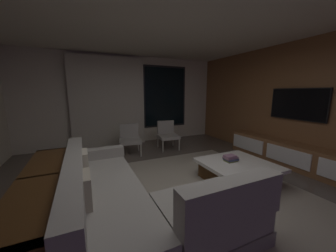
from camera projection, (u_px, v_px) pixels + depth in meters
The scene contains 13 objects.
floor at pixel (182, 199), 2.85m from camera, with size 9.20×9.20×0.00m, color #564C44.
back_wall_with_window at pixel (125, 101), 5.82m from camera, with size 6.60×0.30×2.70m.
media_wall at pixel (313, 105), 3.88m from camera, with size 0.12×7.80×2.70m.
ceiling at pixel (185, 4), 2.38m from camera, with size 8.20×8.20×0.00m, color beige.
area_rug at pixel (205, 197), 2.91m from camera, with size 3.20×3.80×0.01m, color gray.
sectional_couch at pixel (130, 201), 2.31m from camera, with size 1.98×2.50×0.82m.
coffee_table at pixel (237, 172), 3.37m from camera, with size 1.16×1.16×0.36m.
book_stack_on_coffee_table at pixel (230, 158), 3.43m from camera, with size 0.25×0.18×0.11m.
accent_chair_near_window at pixel (167, 133), 5.42m from camera, with size 0.59×0.61×0.78m.
accent_chair_by_curtain at pixel (130, 137), 4.94m from camera, with size 0.62×0.63×0.78m.
media_console at pixel (295, 157), 4.00m from camera, with size 0.46×3.10×0.52m.
mounted_tv at pixel (297, 104), 4.05m from camera, with size 0.05×1.18×0.68m.
console_table_behind_couch at pixel (43, 205), 2.02m from camera, with size 0.40×2.10×0.74m.
Camera 1 is at (-1.29, -2.28, 1.60)m, focal length 20.11 mm.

